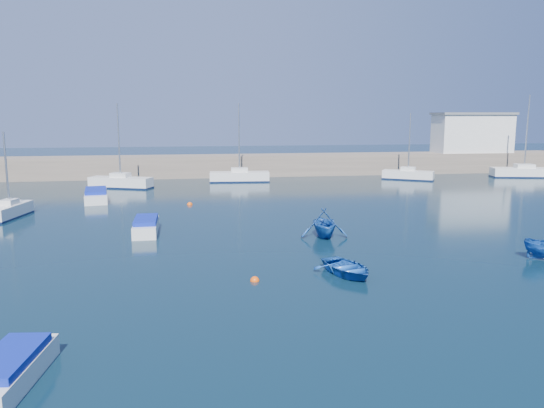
{
  "coord_description": "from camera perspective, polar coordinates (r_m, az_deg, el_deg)",
  "views": [
    {
      "loc": [
        -7.79,
        -20.39,
        7.63
      ],
      "look_at": [
        -2.18,
        14.78,
        1.6
      ],
      "focal_mm": 35.0,
      "sensor_mm": 36.0,
      "label": 1
    }
  ],
  "objects": [
    {
      "name": "ground",
      "position": [
        23.12,
        11.34,
        -9.85
      ],
      "size": [
        220.0,
        220.0,
        0.0
      ],
      "primitive_type": "plane",
      "color": "black",
      "rests_on": "ground"
    },
    {
      "name": "back_wall",
      "position": [
        67.15,
        -2.37,
        4.19
      ],
      "size": [
        96.0,
        4.5,
        2.6
      ],
      "primitive_type": "cube",
      "color": "#706355",
      "rests_on": "ground"
    },
    {
      "name": "harbor_office",
      "position": [
        76.44,
        20.74,
        7.09
      ],
      "size": [
        10.0,
        4.0,
        5.0
      ],
      "primitive_type": "cube",
      "color": "silver",
      "rests_on": "back_wall"
    },
    {
      "name": "sailboat_3",
      "position": [
        44.09,
        -26.37,
        -0.63
      ],
      "size": [
        2.21,
        4.87,
        6.4
      ],
      "rotation": [
        0.0,
        0.0,
        -0.2
      ],
      "color": "silver",
      "rests_on": "ground"
    },
    {
      "name": "sailboat_5",
      "position": [
        57.96,
        -15.96,
        2.3
      ],
      "size": [
        6.84,
        4.21,
        8.76
      ],
      "rotation": [
        0.0,
        0.0,
        1.18
      ],
      "color": "silver",
      "rests_on": "ground"
    },
    {
      "name": "sailboat_6",
      "position": [
        61.01,
        -3.52,
        3.01
      ],
      "size": [
        6.87,
        2.35,
        8.91
      ],
      "rotation": [
        0.0,
        0.0,
        1.5
      ],
      "color": "silver",
      "rests_on": "ground"
    },
    {
      "name": "sailboat_7",
      "position": [
        64.84,
        14.42,
        3.08
      ],
      "size": [
        5.83,
        4.5,
        7.81
      ],
      "rotation": [
        0.0,
        0.0,
        1.01
      ],
      "color": "silver",
      "rests_on": "ground"
    },
    {
      "name": "sailboat_8",
      "position": [
        72.39,
        25.46,
        3.13
      ],
      "size": [
        7.96,
        3.73,
        9.99
      ],
      "rotation": [
        0.0,
        0.0,
        1.36
      ],
      "color": "silver",
      "rests_on": "ground"
    },
    {
      "name": "motorboat_1",
      "position": [
        35.37,
        -13.39,
        -2.31
      ],
      "size": [
        1.49,
        4.21,
        1.03
      ],
      "rotation": [
        0.0,
        0.0,
        0.0
      ],
      "color": "silver",
      "rests_on": "ground"
    },
    {
      "name": "motorboat_2",
      "position": [
        49.81,
        -18.4,
        0.9
      ],
      "size": [
        2.64,
        5.56,
        1.1
      ],
      "rotation": [
        0.0,
        0.0,
        0.15
      ],
      "color": "silver",
      "rests_on": "ground"
    },
    {
      "name": "motorboat_3",
      "position": [
        17.55,
        -26.34,
        -15.66
      ],
      "size": [
        1.86,
        4.06,
        0.92
      ],
      "rotation": [
        0.0,
        0.0,
        -0.13
      ],
      "color": "silver",
      "rests_on": "ground"
    },
    {
      "name": "dinghy_center",
      "position": [
        25.87,
        8.08,
        -6.82
      ],
      "size": [
        3.29,
        3.96,
        0.71
      ],
      "primitive_type": "imported",
      "rotation": [
        0.0,
        0.0,
        0.28
      ],
      "color": "#174AA0",
      "rests_on": "ground"
    },
    {
      "name": "dinghy_left",
      "position": [
        33.47,
        5.61,
        -2.04
      ],
      "size": [
        3.19,
        3.62,
        1.8
      ],
      "primitive_type": "imported",
      "rotation": [
        0.0,
        0.0,
        -0.07
      ],
      "color": "#174AA0",
      "rests_on": "ground"
    },
    {
      "name": "buoy_0",
      "position": [
        24.86,
        -1.87,
        -8.27
      ],
      "size": [
        0.44,
        0.44,
        0.44
      ],
      "primitive_type": "sphere",
      "color": "#EA4E0C",
      "rests_on": "ground"
    },
    {
      "name": "buoy_1",
      "position": [
        34.46,
        27.07,
        -4.26
      ],
      "size": [
        0.38,
        0.38,
        0.38
      ],
      "primitive_type": "sphere",
      "color": "#B80D1D",
      "rests_on": "ground"
    },
    {
      "name": "buoy_3",
      "position": [
        45.82,
        -8.84,
        -0.1
      ],
      "size": [
        0.48,
        0.48,
        0.48
      ],
      "primitive_type": "sphere",
      "color": "#EA4E0C",
      "rests_on": "ground"
    }
  ]
}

